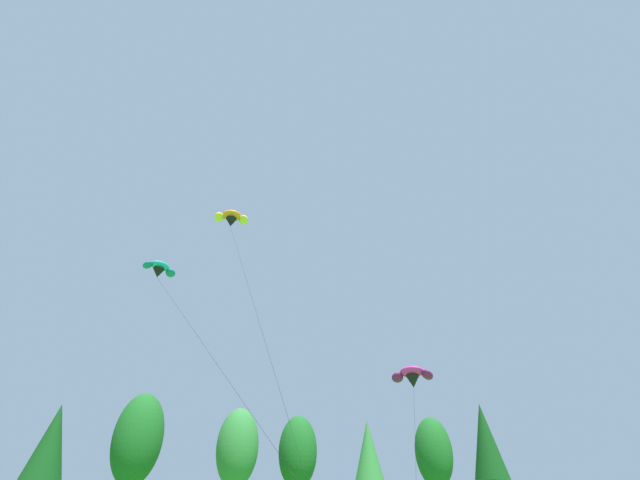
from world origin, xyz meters
The scene contains 10 objects.
treeline_tree_c centered at (-14.78, 51.97, 5.51)m, with size 3.54×3.54×8.81m.
treeline_tree_d centered at (-7.75, 53.22, 6.32)m, with size 4.62×4.62×10.45m.
treeline_tree_e centered at (2.48, 55.70, 6.07)m, with size 4.51×4.51×10.02m.
treeline_tree_f centered at (9.80, 56.78, 5.91)m, with size 4.44×4.44×9.76m.
treeline_tree_g centered at (18.83, 56.43, 6.03)m, with size 3.72×3.72×9.63m.
treeline_tree_h centered at (26.36, 53.59, 6.08)m, with size 4.51×4.51×10.05m.
treeline_tree_i centered at (34.26, 53.02, 7.59)m, with size 4.27×4.27×12.12m.
parafoil_kite_high_orange centered at (-3.56, 39.70, 24.36)m, with size 3.44×18.61×23.64m.
parafoil_kite_mid_magenta centered at (14.54, 39.08, 11.10)m, with size 11.73×15.57×10.48m.
parafoil_kite_far_teal centered at (-8.90, 37.88, 17.08)m, with size 8.37×16.96×16.17m.
Camera 1 is at (-8.37, 5.56, 2.08)m, focal length 23.60 mm.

